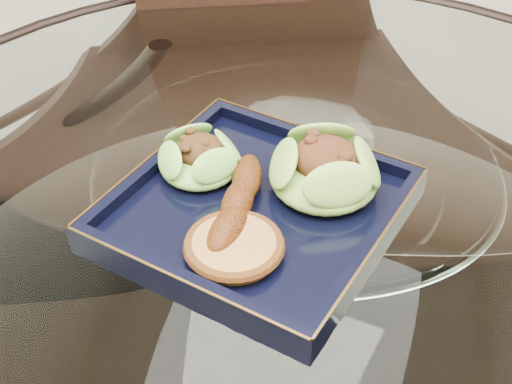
% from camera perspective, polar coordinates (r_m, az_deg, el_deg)
% --- Properties ---
extents(dining_table, '(1.13, 1.13, 0.77)m').
position_cam_1_polar(dining_table, '(0.89, 2.76, -8.43)').
color(dining_table, white).
rests_on(dining_table, ground).
extents(dining_chair, '(0.52, 0.52, 0.92)m').
position_cam_1_polar(dining_chair, '(1.23, 0.42, 2.31)').
color(dining_chair, black).
rests_on(dining_chair, ground).
extents(navy_plate, '(0.33, 0.33, 0.02)m').
position_cam_1_polar(navy_plate, '(0.74, 0.00, -1.77)').
color(navy_plate, black).
rests_on(navy_plate, dining_table).
extents(lettuce_wrap_left, '(0.11, 0.11, 0.03)m').
position_cam_1_polar(lettuce_wrap_left, '(0.77, -4.53, 2.54)').
color(lettuce_wrap_left, '#5C9E2D').
rests_on(lettuce_wrap_left, navy_plate).
extents(lettuce_wrap_right, '(0.12, 0.12, 0.04)m').
position_cam_1_polar(lettuce_wrap_right, '(0.75, 5.50, 1.54)').
color(lettuce_wrap_right, olive).
rests_on(lettuce_wrap_right, navy_plate).
extents(roasted_plantain, '(0.04, 0.15, 0.03)m').
position_cam_1_polar(roasted_plantain, '(0.72, -1.48, -0.81)').
color(roasted_plantain, '#642A0A').
rests_on(roasted_plantain, navy_plate).
extents(crumb_patty, '(0.10, 0.10, 0.02)m').
position_cam_1_polar(crumb_patty, '(0.68, -1.76, -4.45)').
color(crumb_patty, '#AA6E38').
rests_on(crumb_patty, navy_plate).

